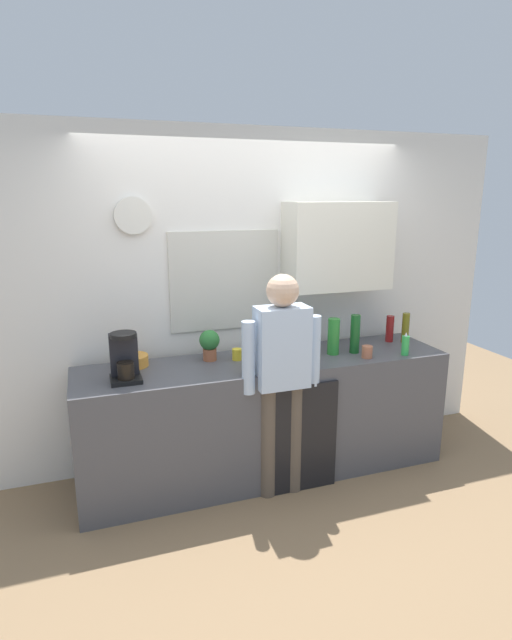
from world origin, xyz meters
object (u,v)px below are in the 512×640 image
(coffee_maker, at_px, (124,359))
(bottle_clear_soda, at_px, (334,336))
(bottle_red_vinegar, at_px, (390,329))
(bottle_green_wine, at_px, (355,334))
(mixing_bowl, at_px, (133,361))
(person_at_sink, at_px, (282,368))
(dish_soap, at_px, (405,345))
(bottle_dark_sauce, at_px, (294,350))
(cup_terracotta_mug, at_px, (367,352))
(bottle_amber_beer, at_px, (251,356))
(cup_yellow_cup, at_px, (237,354))
(bottle_olive_oil, at_px, (405,328))
(potted_plant, at_px, (210,343))

(coffee_maker, bearing_deg, bottle_clear_soda, 1.81)
(bottle_red_vinegar, bearing_deg, bottle_green_wine, -158.00)
(mixing_bowl, distance_m, person_at_sink, 1.07)
(bottle_red_vinegar, distance_m, dish_soap, 0.37)
(bottle_clear_soda, distance_m, person_at_sink, 0.61)
(bottle_dark_sauce, xyz_separation_m, dish_soap, (0.87, -0.13, -0.01))
(dish_soap, bearing_deg, person_at_sink, -175.99)
(bottle_red_vinegar, distance_m, cup_terracotta_mug, 0.52)
(bottle_clear_soda, relative_size, bottle_green_wine, 0.93)
(dish_soap, bearing_deg, bottle_amber_beer, 178.60)
(bottle_green_wine, height_order, cup_yellow_cup, bottle_green_wine)
(bottle_dark_sauce, relative_size, cup_terracotta_mug, 1.96)
(mixing_bowl, bearing_deg, cup_terracotta_mug, -12.77)
(coffee_maker, height_order, bottle_green_wine, coffee_maker)
(bottle_dark_sauce, distance_m, cup_terracotta_mug, 0.57)
(cup_terracotta_mug, bearing_deg, bottle_olive_oil, 26.22)
(cup_yellow_cup, relative_size, potted_plant, 0.37)
(cup_yellow_cup, xyz_separation_m, potted_plant, (-0.19, 0.06, 0.09))
(bottle_olive_oil, relative_size, dish_soap, 1.39)
(bottle_olive_oil, xyz_separation_m, dish_soap, (-0.20, -0.29, -0.05))
(coffee_maker, relative_size, dish_soap, 1.83)
(cup_yellow_cup, bearing_deg, bottle_dark_sauce, -25.48)
(bottle_dark_sauce, xyz_separation_m, cup_yellow_cup, (-0.38, 0.18, -0.05))
(coffee_maker, xyz_separation_m, potted_plant, (0.63, 0.22, -0.01))
(bottle_dark_sauce, height_order, mixing_bowl, bottle_dark_sauce)
(bottle_green_wine, height_order, person_at_sink, person_at_sink)
(bottle_dark_sauce, relative_size, bottle_green_wine, 0.60)
(cup_yellow_cup, height_order, mixing_bowl, cup_yellow_cup)
(cup_yellow_cup, bearing_deg, dish_soap, -13.87)
(bottle_amber_beer, height_order, bottle_red_vinegar, bottle_amber_beer)
(bottle_dark_sauce, bearing_deg, potted_plant, 157.06)
(coffee_maker, height_order, mixing_bowl, coffee_maker)
(bottle_red_vinegar, relative_size, potted_plant, 0.96)
(bottle_clear_soda, height_order, person_at_sink, person_at_sink)
(mixing_bowl, bearing_deg, bottle_clear_soda, -8.24)
(coffee_maker, height_order, person_at_sink, person_at_sink)
(bottle_amber_beer, relative_size, bottle_green_wine, 0.77)
(bottle_amber_beer, distance_m, cup_terracotta_mug, 0.92)
(bottle_amber_beer, xyz_separation_m, cup_terracotta_mug, (0.92, 0.01, -0.07))
(dish_soap, bearing_deg, coffee_maker, 175.74)
(bottle_clear_soda, xyz_separation_m, bottle_green_wine, (0.17, -0.02, 0.01))
(bottle_green_wine, xyz_separation_m, cup_terracotta_mug, (0.03, -0.14, -0.10))
(bottle_dark_sauce, relative_size, person_at_sink, 0.11)
(potted_plant, bearing_deg, coffee_maker, -161.08)
(bottle_clear_soda, bearing_deg, bottle_green_wine, -7.30)
(potted_plant, bearing_deg, bottle_amber_beer, -58.20)
(bottle_olive_oil, bearing_deg, coffee_maker, -176.64)
(bottle_clear_soda, relative_size, potted_plant, 1.22)
(coffee_maker, relative_size, cup_yellow_cup, 3.88)
(cup_terracotta_mug, bearing_deg, coffee_maker, 176.18)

